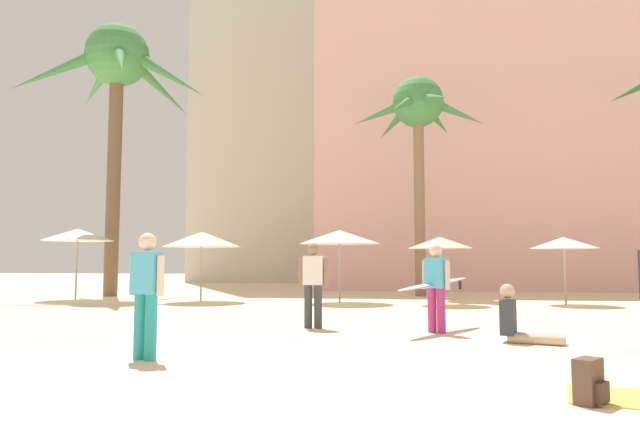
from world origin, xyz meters
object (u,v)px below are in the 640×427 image
object	(u,v)px
person_near_left	(519,322)
palm_tree_left	(418,115)
cafe_umbrella_3	(78,235)
person_near_right	(436,284)
cafe_umbrella_4	(340,237)
person_far_right	(146,290)
backpack	(590,382)
cafe_umbrella_1	(202,239)
person_mid_center	(313,281)
palm_tree_center	(118,73)
cafe_umbrella_0	(440,243)
cafe_umbrella_2	(564,243)

from	to	relation	value
person_near_left	palm_tree_left	bearing A→B (deg)	113.70
cafe_umbrella_3	person_near_right	distance (m)	14.34
cafe_umbrella_4	person_far_right	distance (m)	11.40
backpack	person_near_left	distance (m)	4.17
cafe_umbrella_1	cafe_umbrella_4	distance (m)	4.64
cafe_umbrella_4	person_mid_center	size ratio (longest dim) A/B	1.57
cafe_umbrella_4	person_near_right	xyz separation A→B (m)	(2.49, -7.62, -1.24)
palm_tree_center	cafe_umbrella_4	distance (m)	11.70
cafe_umbrella_3	person_far_right	bearing A→B (deg)	-56.43
cafe_umbrella_3	person_mid_center	bearing A→B (deg)	-38.86
cafe_umbrella_0	cafe_umbrella_4	bearing A→B (deg)	171.26
cafe_umbrella_0	person_near_right	xyz separation A→B (m)	(-0.70, -7.13, -1.02)
person_near_right	cafe_umbrella_1	bearing A→B (deg)	-98.02
person_far_right	cafe_umbrella_3	bearing A→B (deg)	-125.63
cafe_umbrella_1	person_far_right	world-z (taller)	cafe_umbrella_1
backpack	cafe_umbrella_1	bearing A→B (deg)	161.92
cafe_umbrella_3	person_near_right	size ratio (longest dim) A/B	1.00
palm_tree_left	palm_tree_center	bearing A→B (deg)	-172.73
cafe_umbrella_2	person_far_right	world-z (taller)	cafe_umbrella_2
cafe_umbrella_1	person_near_right	xyz separation A→B (m)	(7.14, -7.54, -1.19)
palm_tree_left	person_near_left	xyz separation A→B (m)	(0.93, -13.04, -6.90)
cafe_umbrella_4	backpack	world-z (taller)	cafe_umbrella_4
palm_tree_center	cafe_umbrella_1	size ratio (longest dim) A/B	4.19
palm_tree_left	person_mid_center	size ratio (longest dim) A/B	5.15
person_near_right	person_mid_center	bearing A→B (deg)	-60.26
person_near_right	person_mid_center	xyz separation A→B (m)	(-2.39, 0.37, 0.03)
cafe_umbrella_1	person_far_right	bearing A→B (deg)	-74.99
backpack	palm_tree_left	bearing A→B (deg)	132.07
person_near_right	person_near_left	world-z (taller)	person_near_right
palm_tree_center	cafe_umbrella_3	size ratio (longest dim) A/B	4.36
person_near_right	cafe_umbrella_3	bearing A→B (deg)	-85.43
palm_tree_center	backpack	xyz separation A→B (m)	(12.64, -15.67, -8.71)
person_near_right	person_mid_center	size ratio (longest dim) A/B	1.47
person_far_right	person_mid_center	xyz separation A→B (m)	(1.76, 3.96, -0.01)
palm_tree_left	cafe_umbrella_2	xyz separation A→B (m)	(4.24, -4.13, -5.31)
cafe_umbrella_1	person_near_left	xyz separation A→B (m)	(8.38, -8.80, -1.76)
cafe_umbrella_4	person_near_right	world-z (taller)	cafe_umbrella_4
palm_tree_center	person_far_right	size ratio (longest dim) A/B	6.37
cafe_umbrella_4	person_near_right	distance (m)	8.12
cafe_umbrella_4	person_mid_center	world-z (taller)	cafe_umbrella_4
cafe_umbrella_0	person_mid_center	distance (m)	7.50
cafe_umbrella_3	person_near_right	bearing A→B (deg)	-34.00
backpack	cafe_umbrella_0	bearing A→B (deg)	131.14
person_near_right	palm_tree_center	bearing A→B (deg)	-92.74
palm_tree_center	cafe_umbrella_1	xyz separation A→B (m)	(4.53, -2.71, -6.82)
palm_tree_center	cafe_umbrella_4	bearing A→B (deg)	-15.97
palm_tree_center	backpack	size ratio (longest dim) A/B	25.98
cafe_umbrella_4	backpack	bearing A→B (deg)	-75.10
cafe_umbrella_4	person_far_right	size ratio (longest dim) A/B	1.56
palm_tree_left	cafe_umbrella_4	xyz separation A→B (m)	(-2.81, -4.15, -5.09)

